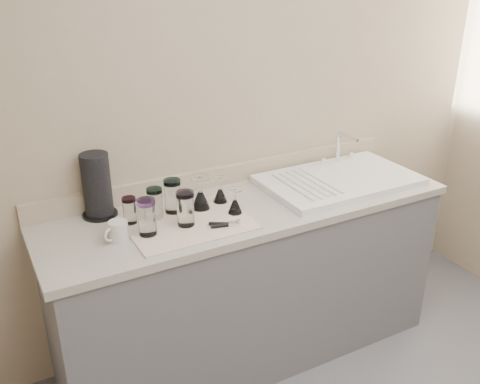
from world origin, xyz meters
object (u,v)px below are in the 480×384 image
tumbler_teal (130,210)px  paper_towel_roll (97,186)px  tumbler_purple (173,196)px  tumbler_cyan (155,203)px  goblet_back_right (220,194)px  tumbler_magenta (147,217)px  can_opener (225,224)px  goblet_back_left (201,198)px  goblet_front_right (235,205)px  sink_unit (339,179)px  white_mug (118,231)px  tumbler_lavender (185,208)px

tumbler_teal → paper_towel_roll: 0.20m
tumbler_purple → paper_towel_roll: (-0.31, 0.14, 0.06)m
tumbler_cyan → goblet_back_right: tumbler_cyan is taller
tumbler_cyan → tumbler_magenta: 0.16m
can_opener → paper_towel_roll: bearing=139.7°
goblet_back_left → goblet_front_right: (0.12, -0.12, -0.01)m
sink_unit → white_mug: (-1.23, -0.05, 0.02)m
tumbler_purple → white_mug: tumbler_purple is taller
white_mug → goblet_back_left: bearing=13.6°
tumbler_magenta → can_opener: bearing=-16.1°
sink_unit → tumbler_cyan: sink_unit is taller
sink_unit → white_mug: size_ratio=6.45×
sink_unit → tumbler_teal: bearing=176.8°
tumbler_purple → goblet_back_left: bearing=-11.8°
tumbler_cyan → goblet_front_right: (0.35, -0.13, -0.03)m
goblet_back_right → goblet_back_left: bearing=-169.3°
goblet_back_left → can_opener: size_ratio=1.19×
goblet_back_left → tumbler_purple: bearing=168.2°
can_opener → paper_towel_roll: (-0.46, 0.39, 0.13)m
tumbler_magenta → goblet_back_right: bearing=19.4°
sink_unit → tumbler_cyan: size_ratio=5.65×
tumbler_teal → paper_towel_roll: bearing=122.3°
tumbler_purple → goblet_back_right: bearing=-1.2°
goblet_front_right → tumbler_cyan: bearing=159.2°
tumbler_teal → can_opener: bearing=-33.0°
tumbler_cyan → goblet_front_right: 0.37m
tumbler_lavender → tumbler_cyan: bearing=125.1°
sink_unit → goblet_back_left: bearing=176.2°
tumbler_purple → goblet_back_right: (0.25, -0.01, -0.04)m
goblet_front_right → tumbler_teal: bearing=163.8°
goblet_back_left → goblet_back_right: (0.12, 0.02, -0.01)m
goblet_back_left → goblet_front_right: 0.17m
tumbler_teal → goblet_front_right: bearing=-16.2°
sink_unit → tumbler_purple: sink_unit is taller
white_mug → paper_towel_roll: size_ratio=0.42×
tumbler_teal → can_opener: 0.44m
tumbler_teal → tumbler_purple: (0.21, 0.01, 0.02)m
tumbler_cyan → can_opener: (0.24, -0.23, -0.06)m
tumbler_purple → paper_towel_roll: 0.35m
tumbler_purple → white_mug: (-0.31, -0.13, -0.05)m
tumbler_purple → tumbler_magenta: 0.24m
tumbler_lavender → goblet_back_right: tumbler_lavender is taller
goblet_back_right → can_opener: goblet_back_right is taller
sink_unit → goblet_back_right: sink_unit is taller
sink_unit → tumbler_lavender: sink_unit is taller
tumbler_cyan → white_mug: bearing=-151.6°
sink_unit → goblet_front_right: (-0.67, -0.07, 0.03)m
tumbler_cyan → white_mug: 0.24m
goblet_back_left → goblet_back_right: 0.12m
tumbler_purple → goblet_back_right: 0.25m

